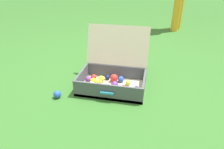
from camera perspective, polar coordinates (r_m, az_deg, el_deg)
ground_plane at (r=1.79m, az=-2.86°, el=-4.62°), size 16.00×16.00×0.00m
open_suitcase at (r=1.81m, az=0.19°, el=0.08°), size 0.58×0.53×0.50m
stray_ball_on_grass at (r=1.74m, az=-15.27°, el=-5.45°), size 0.06×0.06×0.06m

